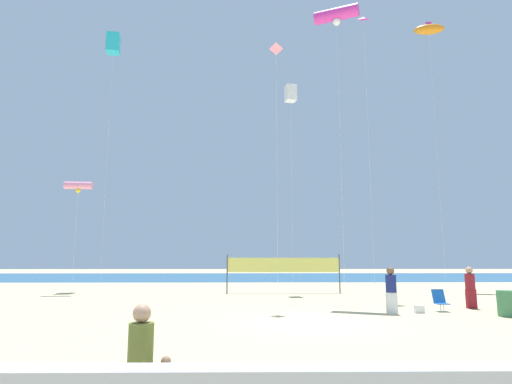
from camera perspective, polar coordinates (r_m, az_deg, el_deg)
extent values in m
plane|color=#D1BC89|center=(15.59, 7.22, -17.01)|extent=(120.00, 120.00, 0.00)
cube|color=#28608C|center=(47.70, 1.74, -11.37)|extent=(120.00, 20.00, 0.01)
cylinder|color=olive|center=(6.72, -15.28, -19.18)|extent=(0.37, 0.37, 0.60)
sphere|color=tan|center=(6.65, -15.13, -15.50)|extent=(0.27, 0.27, 0.27)
cylinder|color=#19727A|center=(6.69, -12.13, -23.43)|extent=(0.20, 0.20, 0.33)
sphere|color=#997051|center=(6.63, -12.06, -21.44)|extent=(0.15, 0.15, 0.15)
cube|color=white|center=(18.36, 17.85, -14.07)|extent=(0.40, 0.24, 0.84)
cylinder|color=navy|center=(18.30, 17.74, -11.69)|extent=(0.42, 0.42, 0.69)
sphere|color=brown|center=(18.28, 17.67, -10.12)|extent=(0.31, 0.31, 0.31)
cube|color=maroon|center=(21.49, 27.03, -12.72)|extent=(0.40, 0.24, 0.83)
cylinder|color=maroon|center=(21.44, 26.89, -10.72)|extent=(0.42, 0.42, 0.68)
sphere|color=tan|center=(21.42, 26.80, -9.40)|extent=(0.31, 0.31, 0.31)
cube|color=#1959B2|center=(19.82, 23.79, -13.62)|extent=(0.52, 0.48, 0.03)
cube|color=#1959B2|center=(20.06, 23.39, -12.77)|extent=(0.52, 0.23, 0.57)
cylinder|color=silver|center=(19.71, 24.00, -14.11)|extent=(0.03, 0.03, 0.32)
cylinder|color=silver|center=(19.97, 23.64, -14.05)|extent=(0.03, 0.03, 0.32)
cylinder|color=#3F7F4C|center=(19.36, 30.71, -12.80)|extent=(0.67, 0.67, 0.97)
cylinder|color=#4C4C51|center=(27.05, -3.91, -10.92)|extent=(0.08, 0.08, 2.40)
cylinder|color=#4C4C51|center=(27.61, 11.20, -10.73)|extent=(0.08, 0.08, 2.40)
cube|color=#EAE566|center=(27.08, 3.71, -9.80)|extent=(7.08, 0.04, 0.90)
cube|color=white|center=(18.99, 21.18, -14.54)|extent=(0.38, 0.19, 0.30)
cylinder|color=silver|center=(35.35, 23.24, 4.92)|extent=(0.01, 0.01, 20.28)
ellipsoid|color=orange|center=(38.88, 22.30, 19.63)|extent=(2.46, 1.23, 0.83)
cube|color=#D833A5|center=(39.05, 22.27, 20.08)|extent=(0.47, 0.06, 0.59)
cylinder|color=silver|center=(28.43, 4.86, 0.41)|extent=(0.01, 0.01, 13.48)
cube|color=white|center=(30.22, 4.69, 13.12)|extent=(0.85, 0.85, 1.13)
cylinder|color=silver|center=(23.02, 11.34, 5.50)|extent=(0.01, 0.01, 15.69)
cylinder|color=#D833A5|center=(26.05, 10.79, 22.48)|extent=(2.52, 1.62, 0.70)
sphere|color=white|center=(25.82, 10.82, 21.63)|extent=(0.42, 0.42, 0.42)
cylinder|color=silver|center=(29.11, -23.21, -5.77)|extent=(0.01, 0.01, 6.78)
cylinder|color=pink|center=(29.43, -22.82, 0.83)|extent=(1.76, 0.59, 0.48)
sphere|color=yellow|center=(29.38, -22.86, 0.18)|extent=(0.29, 0.29, 0.29)
cylinder|color=silver|center=(26.48, 15.00, 5.38)|extent=(0.01, 0.01, 17.13)
pyramid|color=#D833A5|center=(29.71, 14.32, 21.79)|extent=(0.64, 0.66, 0.37)
cylinder|color=silver|center=(34.63, -19.47, 4.08)|extent=(0.01, 0.01, 19.23)
cube|color=#26BFCC|center=(37.85, -18.70, 18.44)|extent=(1.13, 1.13, 1.58)
cylinder|color=silver|center=(20.63, 2.85, 2.76)|extent=(0.01, 0.01, 12.72)
pyramid|color=pink|center=(22.81, 2.72, 18.74)|extent=(0.54, 0.53, 0.39)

